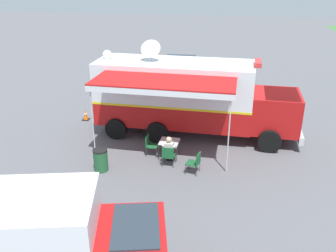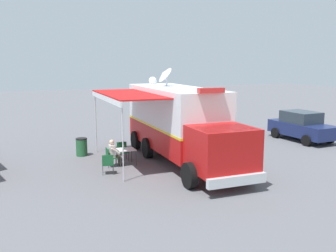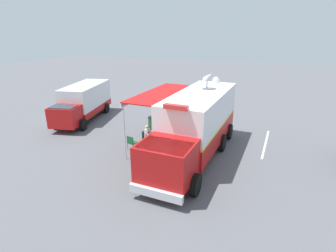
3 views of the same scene
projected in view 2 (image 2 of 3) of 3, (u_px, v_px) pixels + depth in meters
ground_plane at (175, 158)px, 18.86m from camera, size 100.00×100.00×0.00m
lot_stripe at (212, 142)px, 22.64m from camera, size 0.30×4.80×0.01m
command_truck at (180, 122)px, 17.83m from camera, size 5.07×9.58×4.53m
folding_table at (126, 150)px, 17.55m from camera, size 0.83×0.83×0.73m
water_bottle at (124, 148)px, 17.39m from camera, size 0.07×0.07×0.22m
folding_chair_at_table at (110, 156)px, 17.18m from camera, size 0.50×0.50×0.87m
folding_chair_beside_table at (122, 150)px, 18.38m from camera, size 0.50×0.50×0.87m
folding_chair_spare_by_truck at (108, 163)px, 16.01m from camera, size 0.58×0.58×0.87m
seated_responder at (114, 152)px, 17.23m from camera, size 0.67×0.57×1.25m
trash_bin at (82, 147)px, 19.21m from camera, size 0.57×0.57×0.91m
traffic_cone at (154, 134)px, 23.52m from camera, size 0.36×0.36×0.58m
car_behind_truck at (302, 126)px, 22.92m from camera, size 2.09×4.24×1.76m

